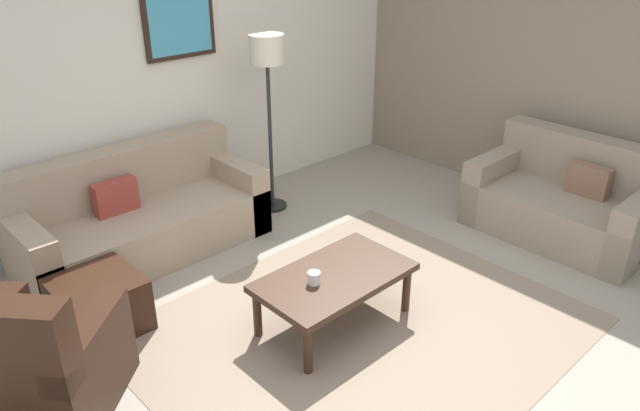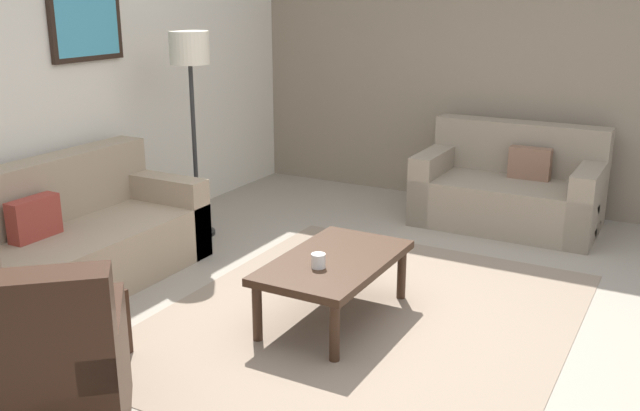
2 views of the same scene
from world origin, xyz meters
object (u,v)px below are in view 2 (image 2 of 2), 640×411
object	(u,v)px
ottoman	(58,330)
cup	(318,261)
armchair_leather	(32,391)
framed_artwork	(86,23)
couch_main	(58,248)
lamp_standing	(190,69)
couch_loveseat	(511,190)
coffee_table	(334,266)

from	to	relation	value
ottoman	cup	xyz separation A→B (m)	(1.06, -1.08, 0.25)
armchair_leather	framed_artwork	world-z (taller)	framed_artwork
couch_main	ottoman	distance (m)	1.13
lamp_standing	ottoman	bearing A→B (deg)	-162.04
couch_loveseat	coffee_table	distance (m)	2.56
armchair_leather	coffee_table	xyz separation A→B (m)	(1.87, -0.54, 0.05)
cup	couch_loveseat	bearing A→B (deg)	-10.26
ottoman	couch_loveseat	bearing A→B (deg)	-22.60
cup	lamp_standing	bearing A→B (deg)	58.89
couch_main	coffee_table	distance (m)	1.99
armchair_leather	coffee_table	world-z (taller)	armchair_leather
couch_loveseat	coffee_table	bearing A→B (deg)	169.32
armchair_leather	ottoman	size ratio (longest dim) A/B	2.02
coffee_table	couch_main	bearing A→B (deg)	104.34
couch_main	ottoman	bearing A→B (deg)	-132.23
lamp_standing	framed_artwork	xyz separation A→B (m)	(-0.54, 0.54, 0.37)
ottoman	lamp_standing	xyz separation A→B (m)	(2.13, 0.69, 1.21)
couch_loveseat	armchair_leather	size ratio (longest dim) A/B	1.37
cup	lamp_standing	xyz separation A→B (m)	(1.07, 1.77, 0.95)
cup	framed_artwork	bearing A→B (deg)	77.21
couch_loveseat	lamp_standing	distance (m)	2.99
couch_main	couch_loveseat	bearing A→B (deg)	-38.58
armchair_leather	couch_loveseat	bearing A→B (deg)	-13.07
couch_main	lamp_standing	xyz separation A→B (m)	(1.38, -0.14, 1.11)
armchair_leather	ottoman	bearing A→B (deg)	41.41
coffee_table	framed_artwork	size ratio (longest dim) A/B	1.58
couch_main	framed_artwork	distance (m)	1.75
coffee_table	lamp_standing	size ratio (longest dim) A/B	0.64
ottoman	coffee_table	bearing A→B (deg)	-41.18
couch_main	lamp_standing	world-z (taller)	lamp_standing
cup	couch_main	bearing A→B (deg)	99.22
couch_loveseat	framed_artwork	size ratio (longest dim) A/B	2.23
couch_loveseat	cup	world-z (taller)	couch_loveseat
couch_main	couch_loveseat	distance (m)	3.84
couch_loveseat	cup	bearing A→B (deg)	169.74
armchair_leather	cup	xyz separation A→B (m)	(1.69, -0.53, 0.15)
coffee_table	ottoman	bearing A→B (deg)	138.82
armchair_leather	framed_artwork	xyz separation A→B (m)	(2.21, 1.78, 1.48)
couch_loveseat	armchair_leather	xyz separation A→B (m)	(-4.38, 1.02, 0.01)
cup	coffee_table	bearing A→B (deg)	-4.35
armchair_leather	ottoman	xyz separation A→B (m)	(0.62, 0.55, -0.11)
framed_artwork	cup	bearing A→B (deg)	-102.79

